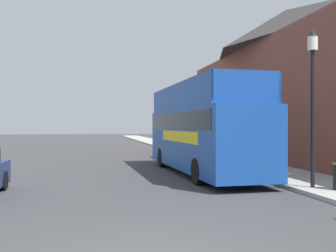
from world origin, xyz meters
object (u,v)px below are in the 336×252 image
(tour_bus, at_px, (201,133))
(lamp_post_nearest, at_px, (313,80))
(parked_car_ahead_of_bus, at_px, (176,149))
(lamp_post_second, at_px, (215,100))

(tour_bus, distance_m, lamp_post_nearest, 5.99)
(tour_bus, relative_size, parked_car_ahead_of_bus, 2.30)
(tour_bus, xyz_separation_m, parked_car_ahead_of_bus, (0.47, 7.10, -1.13))
(lamp_post_nearest, xyz_separation_m, lamp_post_second, (-0.06, 9.78, -0.03))
(parked_car_ahead_of_bus, relative_size, lamp_post_nearest, 0.89)
(lamp_post_nearest, bearing_deg, tour_bus, 112.54)
(tour_bus, relative_size, lamp_post_nearest, 2.04)
(tour_bus, bearing_deg, lamp_post_second, 63.04)
(lamp_post_nearest, distance_m, lamp_post_second, 9.78)
(tour_bus, xyz_separation_m, lamp_post_second, (2.13, 4.50, 1.77))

